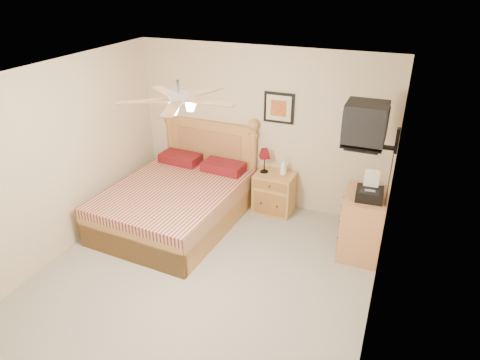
{
  "coord_description": "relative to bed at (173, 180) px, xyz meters",
  "views": [
    {
      "loc": [
        2.02,
        -3.66,
        3.48
      ],
      "look_at": [
        0.18,
        0.9,
        1.03
      ],
      "focal_mm": 32.0,
      "sensor_mm": 36.0,
      "label": 1
    }
  ],
  "objects": [
    {
      "name": "nightstand",
      "position": [
        1.27,
        0.88,
        -0.39
      ],
      "size": [
        0.6,
        0.46,
        0.64
      ],
      "primitive_type": "cube",
      "rotation": [
        0.0,
        0.0,
        -0.02
      ],
      "color": "#C38E48",
      "rests_on": "ground"
    },
    {
      "name": "floor",
      "position": [
        0.95,
        -1.12,
        -0.71
      ],
      "size": [
        4.5,
        4.5,
        0.0
      ],
      "primitive_type": "plane",
      "color": "gray",
      "rests_on": "ground"
    },
    {
      "name": "magazine_lower",
      "position": [
        2.6,
        0.51,
        0.18
      ],
      "size": [
        0.2,
        0.25,
        0.02
      ],
      "primitive_type": "imported",
      "rotation": [
        0.0,
        0.0,
        0.11
      ],
      "color": "beige",
      "rests_on": "dresser"
    },
    {
      "name": "wall_back",
      "position": [
        0.95,
        1.13,
        0.54
      ],
      "size": [
        4.0,
        0.04,
        2.5
      ],
      "primitive_type": "cube",
      "color": "beige",
      "rests_on": "ground"
    },
    {
      "name": "dresser",
      "position": [
        2.68,
        0.27,
        -0.27
      ],
      "size": [
        0.54,
        0.76,
        0.88
      ],
      "primitive_type": "cube",
      "rotation": [
        0.0,
        0.0,
        0.03
      ],
      "color": "tan",
      "rests_on": "ground"
    },
    {
      "name": "lotion_bottle",
      "position": [
        1.38,
        0.92,
        0.06
      ],
      "size": [
        0.11,
        0.11,
        0.26
      ],
      "primitive_type": "imported",
      "rotation": [
        0.0,
        0.0,
        0.09
      ],
      "color": "white",
      "rests_on": "nightstand"
    },
    {
      "name": "framed_picture",
      "position": [
        1.22,
        1.11,
        0.91
      ],
      "size": [
        0.46,
        0.04,
        0.46
      ],
      "primitive_type": "cube",
      "color": "black",
      "rests_on": "wall_back"
    },
    {
      "name": "wall_front",
      "position": [
        0.95,
        -3.37,
        0.54
      ],
      "size": [
        4.0,
        0.04,
        2.5
      ],
      "primitive_type": "cube",
      "color": "beige",
      "rests_on": "ground"
    },
    {
      "name": "magazine_upper",
      "position": [
        2.6,
        0.54,
        0.2
      ],
      "size": [
        0.29,
        0.35,
        0.02
      ],
      "primitive_type": "imported",
      "rotation": [
        0.0,
        0.0,
        -0.27
      ],
      "color": "tan",
      "rests_on": "magazine_lower"
    },
    {
      "name": "wall_tv",
      "position": [
        2.7,
        0.22,
        1.1
      ],
      "size": [
        0.56,
        0.46,
        0.58
      ],
      "primitive_type": null,
      "color": "black",
      "rests_on": "wall_right"
    },
    {
      "name": "wall_right",
      "position": [
        2.95,
        -1.12,
        0.54
      ],
      "size": [
        0.04,
        4.5,
        2.5
      ],
      "primitive_type": "cube",
      "color": "beige",
      "rests_on": "ground"
    },
    {
      "name": "wall_left",
      "position": [
        -1.05,
        -1.12,
        0.54
      ],
      "size": [
        0.04,
        4.5,
        2.5
      ],
      "primitive_type": "cube",
      "color": "beige",
      "rests_on": "ground"
    },
    {
      "name": "ceiling_fan",
      "position": [
        0.95,
        -1.32,
        1.65
      ],
      "size": [
        1.14,
        1.14,
        0.28
      ],
      "primitive_type": null,
      "color": "silver",
      "rests_on": "ceiling"
    },
    {
      "name": "fax_machine",
      "position": [
        2.72,
        0.17,
        0.34
      ],
      "size": [
        0.35,
        0.37,
        0.35
      ],
      "primitive_type": null,
      "rotation": [
        0.0,
        0.0,
        0.06
      ],
      "color": "black",
      "rests_on": "dresser"
    },
    {
      "name": "bed",
      "position": [
        0.0,
        0.0,
        0.0
      ],
      "size": [
        1.81,
        2.3,
        1.42
      ],
      "primitive_type": null,
      "rotation": [
        0.0,
        0.0,
        -0.06
      ],
      "color": "#B17742",
      "rests_on": "ground"
    },
    {
      "name": "table_lamp",
      "position": [
        1.08,
        0.9,
        0.12
      ],
      "size": [
        0.24,
        0.24,
        0.39
      ],
      "primitive_type": null,
      "rotation": [
        0.0,
        0.0,
        -0.19
      ],
      "color": "#5D0912",
      "rests_on": "nightstand"
    },
    {
      "name": "ceiling",
      "position": [
        0.95,
        -1.12,
        1.79
      ],
      "size": [
        4.0,
        4.5,
        0.04
      ],
      "primitive_type": "cube",
      "color": "white",
      "rests_on": "ground"
    }
  ]
}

